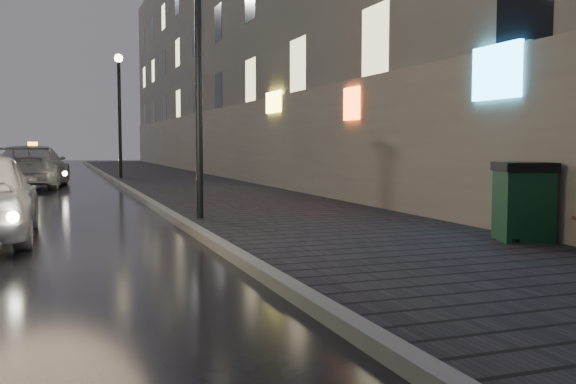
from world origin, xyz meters
The scene contains 9 objects.
ground centered at (0.00, 0.00, 0.00)m, with size 120.00×120.00×0.00m, color black.
sidewalk centered at (3.90, 21.00, 0.07)m, with size 4.60×58.00×0.15m, color black.
curb centered at (1.50, 21.00, 0.07)m, with size 0.20×58.00×0.15m, color slate.
building_near centered at (7.10, 25.00, 6.50)m, with size 1.80×50.00×13.00m, color #605B54.
lamp_near centered at (1.85, 6.00, 3.49)m, with size 0.36×0.36×5.28m.
lamp_far centered at (1.85, 22.00, 3.49)m, with size 0.36×0.36×5.28m.
trash_bin centered at (5.80, 1.42, 0.75)m, with size 1.00×1.00×1.19m.
taxi_mid centered at (-1.56, 19.06, 0.77)m, with size 2.17×5.33×1.55m, color silver.
car_far centered at (-2.81, 36.07, 0.80)m, with size 1.88×4.67×1.59m, color #9B9BA3.
Camera 1 is at (-0.81, -6.39, 1.61)m, focal length 40.00 mm.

